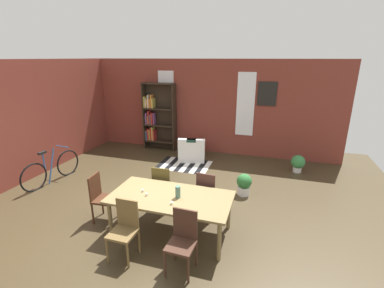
# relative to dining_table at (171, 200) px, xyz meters

# --- Properties ---
(ground_plane) EXTENTS (10.57, 10.57, 0.00)m
(ground_plane) POSITION_rel_dining_table_xyz_m (-0.59, 0.49, -0.68)
(ground_plane) COLOR #3E321F
(back_wall_brick) EXTENTS (8.59, 0.12, 3.04)m
(back_wall_brick) POSITION_rel_dining_table_xyz_m (-0.59, 4.62, 0.84)
(back_wall_brick) COLOR brown
(back_wall_brick) RESTS_ON ground
(window_pane_0) EXTENTS (0.55, 0.02, 1.97)m
(window_pane_0) POSITION_rel_dining_table_xyz_m (-1.92, 4.55, 0.99)
(window_pane_0) COLOR white
(window_pane_1) EXTENTS (0.55, 0.02, 1.97)m
(window_pane_1) POSITION_rel_dining_table_xyz_m (0.73, 4.55, 0.99)
(window_pane_1) COLOR white
(dining_table) EXTENTS (2.15, 1.08, 0.74)m
(dining_table) POSITION_rel_dining_table_xyz_m (0.00, 0.00, 0.00)
(dining_table) COLOR olive
(dining_table) RESTS_ON ground
(vase_on_table) EXTENTS (0.09, 0.09, 0.21)m
(vase_on_table) POSITION_rel_dining_table_xyz_m (0.14, 0.00, 0.17)
(vase_on_table) COLOR #4C7266
(vase_on_table) RESTS_ON dining_table
(tealight_candle_0) EXTENTS (0.04, 0.04, 0.04)m
(tealight_candle_0) POSITION_rel_dining_table_xyz_m (-0.41, -0.11, 0.09)
(tealight_candle_0) COLOR silver
(tealight_candle_0) RESTS_ON dining_table
(tealight_candle_1) EXTENTS (0.04, 0.04, 0.05)m
(tealight_candle_1) POSITION_rel_dining_table_xyz_m (0.12, -0.25, 0.09)
(tealight_candle_1) COLOR silver
(tealight_candle_1) RESTS_ON dining_table
(tealight_candle_2) EXTENTS (0.04, 0.04, 0.05)m
(tealight_candle_2) POSITION_rel_dining_table_xyz_m (-0.54, 0.01, 0.09)
(tealight_candle_2) COLOR silver
(tealight_candle_2) RESTS_ON dining_table
(dining_chair_far_left) EXTENTS (0.42, 0.42, 0.95)m
(dining_chair_far_left) POSITION_rel_dining_table_xyz_m (-0.48, 0.76, -0.16)
(dining_chair_far_left) COLOR #4B3F1C
(dining_chair_far_left) RESTS_ON ground
(dining_chair_far_right) EXTENTS (0.44, 0.44, 0.95)m
(dining_chair_far_right) POSITION_rel_dining_table_xyz_m (0.48, 0.76, -0.16)
(dining_chair_far_right) COLOR #3C231E
(dining_chair_far_right) RESTS_ON ground
(dining_chair_near_left) EXTENTS (0.40, 0.40, 0.95)m
(dining_chair_near_left) POSITION_rel_dining_table_xyz_m (-0.48, -0.76, -0.16)
(dining_chair_near_left) COLOR brown
(dining_chair_near_left) RESTS_ON ground
(dining_chair_head_left) EXTENTS (0.43, 0.43, 0.95)m
(dining_chair_head_left) POSITION_rel_dining_table_xyz_m (-1.45, -0.01, -0.16)
(dining_chair_head_left) COLOR #412314
(dining_chair_head_left) RESTS_ON ground
(dining_chair_near_right) EXTENTS (0.41, 0.41, 0.95)m
(dining_chair_near_right) POSITION_rel_dining_table_xyz_m (0.49, -0.76, -0.16)
(dining_chair_near_right) COLOR #3F251A
(dining_chair_near_right) RESTS_ON ground
(bookshelf_tall) EXTENTS (1.12, 0.33, 2.27)m
(bookshelf_tall) POSITION_rel_dining_table_xyz_m (-2.22, 4.36, 0.44)
(bookshelf_tall) COLOR #2D2319
(bookshelf_tall) RESTS_ON ground
(armchair_white) EXTENTS (0.96, 0.96, 0.75)m
(armchair_white) POSITION_rel_dining_table_xyz_m (-0.74, 3.66, -0.40)
(armchair_white) COLOR silver
(armchair_white) RESTS_ON ground
(bicycle_second) EXTENTS (0.44, 1.73, 0.90)m
(bicycle_second) POSITION_rel_dining_table_xyz_m (-3.69, 1.07, -0.32)
(bicycle_second) COLOR black
(bicycle_second) RESTS_ON ground
(potted_plant_by_shelf) EXTENTS (0.38, 0.38, 0.49)m
(potted_plant_by_shelf) POSITION_rel_dining_table_xyz_m (2.37, 3.61, -0.40)
(potted_plant_by_shelf) COLOR silver
(potted_plant_by_shelf) RESTS_ON ground
(potted_plant_corner) EXTENTS (0.35, 0.35, 0.52)m
(potted_plant_corner) POSITION_rel_dining_table_xyz_m (1.09, 1.84, -0.40)
(potted_plant_corner) COLOR silver
(potted_plant_corner) RESTS_ON ground
(striped_rug) EXTENTS (1.52, 1.06, 0.01)m
(striped_rug) POSITION_rel_dining_table_xyz_m (-0.83, 3.15, -0.67)
(striped_rug) COLOR black
(striped_rug) RESTS_ON ground
(framed_picture) EXTENTS (0.56, 0.03, 0.72)m
(framed_picture) POSITION_rel_dining_table_xyz_m (1.36, 4.54, 1.35)
(framed_picture) COLOR black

